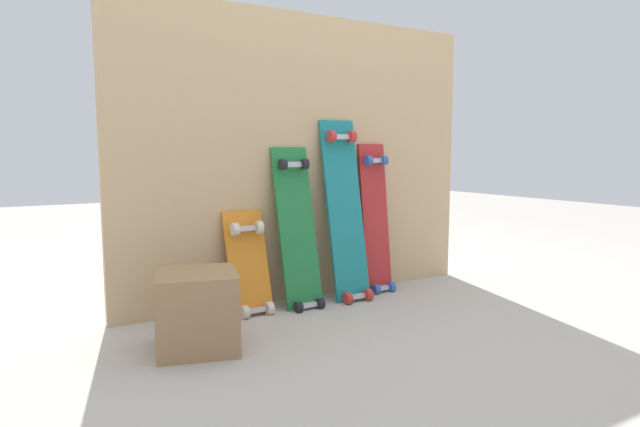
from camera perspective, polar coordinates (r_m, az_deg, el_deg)
ground_plane at (r=2.78m, az=-0.75°, el=-8.94°), size 12.00×12.00×0.00m
plywood_wall_panel at (r=2.74m, az=-1.51°, el=5.76°), size 1.95×0.04×1.41m
skateboard_orange at (r=2.53m, az=-7.43°, el=-5.84°), size 0.19×0.21×0.54m
skateboard_green at (r=2.60m, az=-2.33°, el=-2.24°), size 0.19×0.24×0.83m
skateboard_teal at (r=2.73m, az=2.73°, el=-0.32°), size 0.20×0.25×0.97m
skateboard_red at (r=2.90m, az=5.88°, el=-1.15°), size 0.16×0.17×0.85m
wooden_crate at (r=2.12m, az=-12.77°, el=-9.91°), size 0.36×0.36×0.29m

